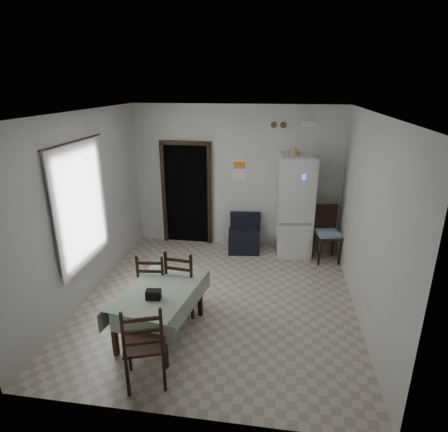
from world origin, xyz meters
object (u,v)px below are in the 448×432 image
dining_chair_far_right (184,280)px  fridge (295,207)px  dining_table (161,312)px  corner_chair (328,235)px  navy_seat (244,233)px  dining_chair_far_left (154,281)px  dining_chair_near_head (144,342)px

dining_chair_far_right → fridge: bearing=-119.9°
dining_table → dining_chair_far_right: bearing=83.9°
corner_chair → dining_table: size_ratio=0.80×
navy_seat → dining_table: navy_seat is taller
corner_chair → dining_chair_far_left: corner_chair is taller
navy_seat → dining_table: (-0.85, -2.89, -0.03)m
corner_chair → dining_chair_far_left: (-2.74, -2.12, -0.05)m
fridge → dining_table: bearing=-129.9°
corner_chair → dining_chair_far_right: (-2.30, -2.07, -0.02)m
dining_chair_far_right → corner_chair: bearing=-131.8°
navy_seat → dining_chair_near_head: 3.82m
dining_table → dining_chair_far_left: dining_chair_far_left is taller
dining_chair_far_left → corner_chair: bearing=-148.7°
fridge → corner_chair: (0.64, -0.21, -0.47)m
fridge → dining_chair_near_head: 4.15m
dining_table → dining_chair_far_right: size_ratio=1.29×
fridge → dining_chair_far_left: 3.18m
corner_chair → dining_chair_far_left: bearing=-155.0°
dining_chair_far_left → dining_chair_far_right: size_ratio=0.94×
corner_chair → dining_chair_far_left: 3.47m
navy_seat → corner_chair: 1.65m
navy_seat → dining_chair_far_left: bearing=-122.3°
navy_seat → dining_chair_far_left: (-1.12, -2.33, 0.11)m
fridge → dining_chair_far_right: fridge is taller
fridge → navy_seat: size_ratio=2.66×
fridge → dining_table: 3.48m
corner_chair → fridge: bearing=149.2°
navy_seat → dining_chair_near_head: size_ratio=0.70×
navy_seat → dining_table: 3.01m
dining_table → dining_chair_far_right: dining_chair_far_right is taller
dining_chair_far_left → dining_chair_near_head: 1.46m
dining_table → dining_chair_near_head: (0.09, -0.86, 0.19)m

